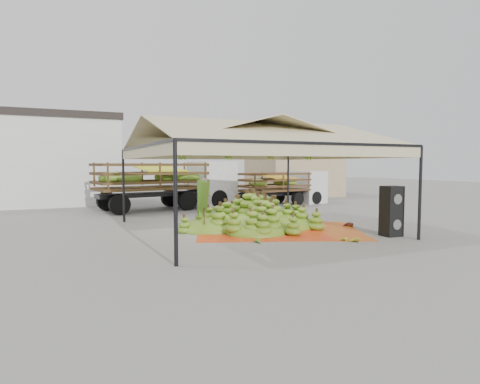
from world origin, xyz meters
name	(u,v)px	position (x,y,z in m)	size (l,w,h in m)	color
ground	(252,230)	(0.00, 0.00, 0.00)	(90.00, 90.00, 0.00)	slate
canopy_tent	(252,140)	(0.00, 0.00, 3.30)	(8.10, 8.10, 4.00)	black
building_tan	(294,169)	(10.00, 13.00, 2.07)	(6.30, 5.30, 4.10)	tan
tarp_left	(260,231)	(0.14, -0.33, 0.01)	(4.44, 4.23, 0.01)	#E85515
tarp_right	(302,230)	(1.63, -0.90, 0.01)	(4.09, 4.30, 0.01)	#C35512
banana_heap	(254,212)	(0.21, 0.24, 0.61)	(5.67, 4.66, 1.22)	#4B7117
hand_yellow_a	(342,238)	(1.58, -3.20, 0.09)	(0.41, 0.34, 0.19)	gold
hand_yellow_b	(354,239)	(1.77, -3.52, 0.11)	(0.49, 0.40, 0.22)	#B18F23
hand_red_a	(349,225)	(3.70, -0.99, 0.10)	(0.42, 0.35, 0.19)	#602A16
hand_red_b	(348,224)	(3.70, -0.92, 0.11)	(0.49, 0.40, 0.22)	#5C2415
hand_green	(255,240)	(-1.04, -2.29, 0.10)	(0.42, 0.35, 0.19)	#326E17
hanging_bunches	(250,158)	(-0.85, -1.56, 2.62)	(4.74, 0.24, 0.20)	#437F1A
speaker_stack	(391,211)	(3.70, -3.11, 0.85)	(0.63, 0.56, 1.69)	black
banana_leaves	(203,232)	(-1.80, 0.32, 0.00)	(0.96, 1.36, 3.70)	#3D7820
vendor	(204,197)	(-0.21, 4.68, 0.89)	(0.65, 0.43, 1.78)	gray
truck_left	(173,180)	(-0.79, 8.08, 1.58)	(7.77, 3.67, 2.56)	#513A1B
truck_right	(285,184)	(5.93, 7.51, 1.22)	(6.03, 2.89, 1.99)	#52351B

